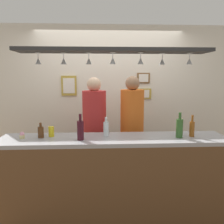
{
  "coord_description": "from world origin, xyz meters",
  "views": [
    {
      "loc": [
        -0.16,
        -3.05,
        1.74
      ],
      "look_at": [
        0.0,
        0.1,
        1.25
      ],
      "focal_mm": 37.81,
      "sensor_mm": 36.0,
      "label": 1
    }
  ],
  "objects_px": {
    "bottle_beer_brown_stubby": "(41,132)",
    "picture_frame_lower_pair": "(143,94)",
    "picture_frame_caricature": "(69,86)",
    "person_left_red_shirt": "(94,124)",
    "person_middle_orange_shirt": "(132,123)",
    "cupcake": "(22,135)",
    "bottle_wine_dark_red": "(80,130)",
    "drink_can": "(51,132)",
    "picture_frame_upper_small": "(143,78)",
    "bottle_beer_amber_tall": "(192,128)",
    "bottle_soda_clear": "(106,128)",
    "bottle_champagne_green": "(179,128)"
  },
  "relations": [
    {
      "from": "bottle_beer_brown_stubby",
      "to": "picture_frame_lower_pair",
      "type": "distance_m",
      "value": 2.02
    },
    {
      "from": "picture_frame_lower_pair",
      "to": "picture_frame_caricature",
      "type": "relative_size",
      "value": 0.88
    },
    {
      "from": "person_left_red_shirt",
      "to": "picture_frame_lower_pair",
      "type": "relative_size",
      "value": 5.74
    },
    {
      "from": "person_middle_orange_shirt",
      "to": "cupcake",
      "type": "xyz_separation_m",
      "value": [
        -1.38,
        -0.65,
        0.0
      ]
    },
    {
      "from": "person_left_red_shirt",
      "to": "bottle_wine_dark_red",
      "type": "distance_m",
      "value": 0.77
    },
    {
      "from": "drink_can",
      "to": "cupcake",
      "type": "height_order",
      "value": "drink_can"
    },
    {
      "from": "bottle_beer_brown_stubby",
      "to": "picture_frame_caricature",
      "type": "xyz_separation_m",
      "value": [
        0.17,
        1.37,
        0.48
      ]
    },
    {
      "from": "bottle_wine_dark_red",
      "to": "person_left_red_shirt",
      "type": "bearing_deg",
      "value": 79.39
    },
    {
      "from": "person_left_red_shirt",
      "to": "bottle_wine_dark_red",
      "type": "relative_size",
      "value": 5.74
    },
    {
      "from": "picture_frame_caricature",
      "to": "picture_frame_upper_small",
      "type": "bearing_deg",
      "value": 0.0
    },
    {
      "from": "cupcake",
      "to": "picture_frame_caricature",
      "type": "relative_size",
      "value": 0.23
    },
    {
      "from": "person_left_red_shirt",
      "to": "person_middle_orange_shirt",
      "type": "xyz_separation_m",
      "value": [
        0.55,
        -0.0,
        0.01
      ]
    },
    {
      "from": "bottle_beer_brown_stubby",
      "to": "drink_can",
      "type": "bearing_deg",
      "value": 24.16
    },
    {
      "from": "bottle_beer_brown_stubby",
      "to": "bottle_beer_amber_tall",
      "type": "bearing_deg",
      "value": -1.15
    },
    {
      "from": "bottle_wine_dark_red",
      "to": "cupcake",
      "type": "height_order",
      "value": "bottle_wine_dark_red"
    },
    {
      "from": "bottle_soda_clear",
      "to": "cupcake",
      "type": "xyz_separation_m",
      "value": [
        -0.98,
        -0.07,
        -0.06
      ]
    },
    {
      "from": "bottle_soda_clear",
      "to": "bottle_champagne_green",
      "type": "height_order",
      "value": "bottle_champagne_green"
    },
    {
      "from": "bottle_champagne_green",
      "to": "picture_frame_caricature",
      "type": "relative_size",
      "value": 0.88
    },
    {
      "from": "bottle_champagne_green",
      "to": "picture_frame_caricature",
      "type": "bearing_deg",
      "value": 135.47
    },
    {
      "from": "bottle_beer_brown_stubby",
      "to": "picture_frame_lower_pair",
      "type": "bearing_deg",
      "value": 43.33
    },
    {
      "from": "bottle_beer_amber_tall",
      "to": "picture_frame_upper_small",
      "type": "relative_size",
      "value": 1.18
    },
    {
      "from": "bottle_champagne_green",
      "to": "bottle_soda_clear",
      "type": "bearing_deg",
      "value": 171.95
    },
    {
      "from": "person_left_red_shirt",
      "to": "person_middle_orange_shirt",
      "type": "height_order",
      "value": "person_middle_orange_shirt"
    },
    {
      "from": "person_left_red_shirt",
      "to": "bottle_soda_clear",
      "type": "height_order",
      "value": "person_left_red_shirt"
    },
    {
      "from": "bottle_beer_amber_tall",
      "to": "bottle_soda_clear",
      "type": "bearing_deg",
      "value": 175.26
    },
    {
      "from": "bottle_soda_clear",
      "to": "bottle_beer_amber_tall",
      "type": "bearing_deg",
      "value": -4.74
    },
    {
      "from": "bottle_beer_amber_tall",
      "to": "drink_can",
      "type": "bearing_deg",
      "value": 177.08
    },
    {
      "from": "bottle_beer_brown_stubby",
      "to": "picture_frame_upper_small",
      "type": "bearing_deg",
      "value": 43.15
    },
    {
      "from": "bottle_soda_clear",
      "to": "bottle_champagne_green",
      "type": "xyz_separation_m",
      "value": [
        0.86,
        -0.12,
        0.03
      ]
    },
    {
      "from": "bottle_wine_dark_red",
      "to": "bottle_beer_brown_stubby",
      "type": "height_order",
      "value": "bottle_wine_dark_red"
    },
    {
      "from": "bottle_soda_clear",
      "to": "picture_frame_lower_pair",
      "type": "bearing_deg",
      "value": 62.7
    },
    {
      "from": "bottle_champagne_green",
      "to": "picture_frame_upper_small",
      "type": "relative_size",
      "value": 1.36
    },
    {
      "from": "person_left_red_shirt",
      "to": "cupcake",
      "type": "relative_size",
      "value": 22.07
    },
    {
      "from": "picture_frame_upper_small",
      "to": "bottle_champagne_green",
      "type": "bearing_deg",
      "value": -83.19
    },
    {
      "from": "person_left_red_shirt",
      "to": "bottle_champagne_green",
      "type": "distance_m",
      "value": 1.24
    },
    {
      "from": "bottle_beer_brown_stubby",
      "to": "person_left_red_shirt",
      "type": "bearing_deg",
      "value": 45.37
    },
    {
      "from": "bottle_champagne_green",
      "to": "cupcake",
      "type": "distance_m",
      "value": 1.85
    },
    {
      "from": "drink_can",
      "to": "picture_frame_upper_small",
      "type": "distance_m",
      "value": 1.99
    },
    {
      "from": "bottle_wine_dark_red",
      "to": "bottle_beer_amber_tall",
      "type": "relative_size",
      "value": 1.15
    },
    {
      "from": "bottle_wine_dark_red",
      "to": "picture_frame_lower_pair",
      "type": "bearing_deg",
      "value": 56.85
    },
    {
      "from": "cupcake",
      "to": "person_left_red_shirt",
      "type": "bearing_deg",
      "value": 38.01
    },
    {
      "from": "person_middle_orange_shirt",
      "to": "picture_frame_upper_small",
      "type": "relative_size",
      "value": 7.9
    },
    {
      "from": "cupcake",
      "to": "picture_frame_lower_pair",
      "type": "bearing_deg",
      "value": 39.93
    },
    {
      "from": "bottle_wine_dark_red",
      "to": "bottle_beer_brown_stubby",
      "type": "bearing_deg",
      "value": 165.23
    },
    {
      "from": "picture_frame_upper_small",
      "to": "bottle_beer_brown_stubby",
      "type": "bearing_deg",
      "value": -136.85
    },
    {
      "from": "drink_can",
      "to": "picture_frame_lower_pair",
      "type": "height_order",
      "value": "picture_frame_lower_pair"
    },
    {
      "from": "bottle_wine_dark_red",
      "to": "picture_frame_caricature",
      "type": "height_order",
      "value": "picture_frame_caricature"
    },
    {
      "from": "person_middle_orange_shirt",
      "to": "picture_frame_lower_pair",
      "type": "bearing_deg",
      "value": 68.98
    },
    {
      "from": "bottle_soda_clear",
      "to": "picture_frame_lower_pair",
      "type": "distance_m",
      "value": 1.52
    },
    {
      "from": "cupcake",
      "to": "bottle_wine_dark_red",
      "type": "bearing_deg",
      "value": -8.52
    }
  ]
}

